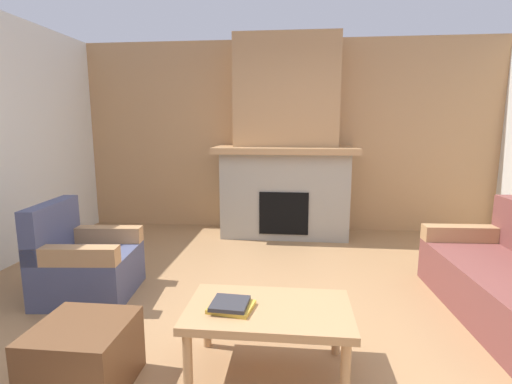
{
  "coord_description": "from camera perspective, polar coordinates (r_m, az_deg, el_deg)",
  "views": [
    {
      "loc": [
        0.15,
        -2.69,
        1.52
      ],
      "look_at": [
        -0.23,
        0.91,
        0.89
      ],
      "focal_mm": 27.06,
      "sensor_mm": 36.0,
      "label": 1
    }
  ],
  "objects": [
    {
      "name": "book_stack_near_edge",
      "position": [
        2.41,
        -3.75,
        -16.37
      ],
      "size": [
        0.29,
        0.25,
        0.05
      ],
      "color": "gold",
      "rests_on": "coffee_table"
    },
    {
      "name": "ground",
      "position": [
        3.09,
        2.57,
        -19.55
      ],
      "size": [
        9.0,
        9.0,
        0.0
      ],
      "primitive_type": "plane",
      "color": "#9E754C"
    },
    {
      "name": "ottoman",
      "position": [
        2.62,
        -24.1,
        -21.3
      ],
      "size": [
        0.52,
        0.52,
        0.4
      ],
      "primitive_type": "cube",
      "color": "brown",
      "rests_on": "ground"
    },
    {
      "name": "coffee_table",
      "position": [
        2.47,
        1.82,
        -17.77
      ],
      "size": [
        1.0,
        0.6,
        0.43
      ],
      "color": "tan",
      "rests_on": "ground"
    },
    {
      "name": "armchair",
      "position": [
        3.84,
        -24.05,
        -9.63
      ],
      "size": [
        0.83,
        0.83,
        0.85
      ],
      "color": "#474C6B",
      "rests_on": "ground"
    },
    {
      "name": "fireplace",
      "position": [
        5.33,
        4.36,
        6.02
      ],
      "size": [
        1.9,
        0.82,
        2.7
      ],
      "color": "gray",
      "rests_on": "ground"
    },
    {
      "name": "wall_back_wood_panel",
      "position": [
        5.7,
        4.5,
        8.14
      ],
      "size": [
        6.0,
        0.12,
        2.7
      ],
      "primitive_type": "cube",
      "color": "tan",
      "rests_on": "ground"
    }
  ]
}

